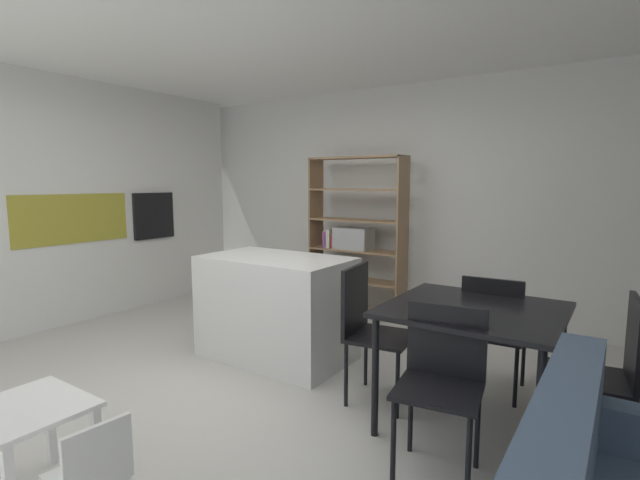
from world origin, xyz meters
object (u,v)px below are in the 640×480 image
(dining_table, at_px, (474,319))
(dining_chair_near, at_px, (442,372))
(dining_chair_window_side, at_px, (610,366))
(dining_chair_island_side, at_px, (368,321))
(open_bookshelf, at_px, (353,238))
(dining_chair_far, at_px, (494,326))
(built_in_oven, at_px, (154,215))
(child_table, at_px, (30,423))
(child_chair_right, at_px, (92,476))
(kitchen_island, at_px, (276,307))

(dining_table, bearing_deg, dining_chair_near, -91.38)
(dining_chair_window_side, relative_size, dining_chair_island_side, 0.99)
(open_bookshelf, distance_m, dining_chair_window_side, 3.34)
(dining_chair_far, bearing_deg, open_bookshelf, -38.82)
(dining_chair_island_side, bearing_deg, built_in_oven, 69.28)
(dining_chair_window_side, bearing_deg, open_bookshelf, -132.08)
(child_table, distance_m, child_chair_right, 0.54)
(child_table, relative_size, dining_chair_island_side, 0.56)
(dining_chair_near, bearing_deg, child_table, -147.33)
(dining_chair_island_side, bearing_deg, dining_chair_near, -132.86)
(open_bookshelf, xyz_separation_m, child_chair_right, (0.94, -3.83, -0.56))
(dining_chair_far, distance_m, dining_chair_window_side, 0.89)
(child_table, distance_m, dining_chair_window_side, 3.00)
(dining_table, relative_size, dining_chair_far, 1.15)
(built_in_oven, xyz_separation_m, dining_table, (4.26, -0.82, -0.43))
(open_bookshelf, bearing_deg, kitchen_island, -83.38)
(built_in_oven, distance_m, dining_chair_far, 4.32)
(child_table, relative_size, dining_chair_near, 0.61)
(built_in_oven, bearing_deg, child_table, -45.37)
(dining_table, bearing_deg, kitchen_island, 172.55)
(built_in_oven, distance_m, kitchen_island, 2.64)
(dining_table, height_order, dining_chair_far, dining_chair_far)
(child_table, relative_size, dining_chair_window_side, 0.57)
(built_in_oven, bearing_deg, dining_chair_far, -4.14)
(dining_chair_window_side, bearing_deg, dining_chair_far, -131.50)
(child_chair_right, relative_size, dining_chair_island_side, 0.60)
(built_in_oven, height_order, dining_chair_island_side, built_in_oven)
(dining_chair_window_side, xyz_separation_m, dining_chair_island_side, (-1.47, -0.02, 0.00))
(open_bookshelf, xyz_separation_m, dining_table, (1.98, -1.94, -0.18))
(dining_chair_far, xyz_separation_m, dining_chair_window_side, (0.73, -0.50, 0.04))
(built_in_oven, height_order, child_chair_right, built_in_oven)
(child_table, xyz_separation_m, dining_chair_near, (1.57, 1.36, 0.15))
(dining_chair_window_side, bearing_deg, child_table, -57.26)
(child_chair_right, relative_size, dining_table, 0.56)
(kitchen_island, xyz_separation_m, dining_chair_near, (1.77, -0.76, 0.09))
(child_chair_right, bearing_deg, child_table, -84.64)
(open_bookshelf, distance_m, child_table, 3.88)
(kitchen_island, bearing_deg, dining_table, -7.45)
(child_table, height_order, child_chair_right, child_chair_right)
(dining_chair_window_side, bearing_deg, dining_table, -95.83)
(built_in_oven, relative_size, child_table, 1.07)
(child_table, height_order, dining_chair_far, dining_chair_far)
(kitchen_island, height_order, dining_chair_window_side, dining_chair_window_side)
(child_chair_right, xyz_separation_m, dining_chair_far, (1.05, 2.41, 0.20))
(built_in_oven, height_order, dining_chair_window_side, built_in_oven)
(child_table, bearing_deg, open_bookshelf, 96.00)
(dining_chair_near, xyz_separation_m, dining_chair_island_side, (-0.72, 0.52, 0.03))
(built_in_oven, height_order, kitchen_island, built_in_oven)
(open_bookshelf, relative_size, dining_chair_island_side, 1.92)
(open_bookshelf, bearing_deg, dining_chair_island_side, -57.47)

